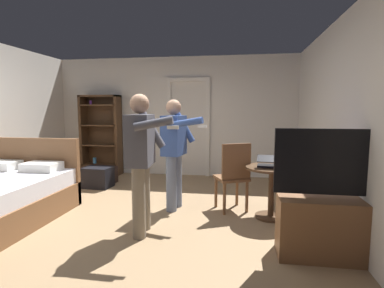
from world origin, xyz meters
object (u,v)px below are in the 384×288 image
object	(u,v)px
bookshelf	(101,132)
suitcase_dark	(98,177)
tv_flatscreen	(329,219)
person_striped_shirt	(175,147)
side_table	(272,183)
laptop	(270,163)
suitcase_small	(100,175)
person_blue_shirt	(141,154)
wooden_chair	(233,174)
bottle_on_table	(284,160)

from	to	relation	value
bookshelf	suitcase_dark	size ratio (longest dim) A/B	3.63
tv_flatscreen	person_striped_shirt	size ratio (longest dim) A/B	0.80
side_table	person_striped_shirt	bearing A→B (deg)	173.26
side_table	laptop	distance (m)	0.28
tv_flatscreen	suitcase_small	size ratio (longest dim) A/B	2.13
tv_flatscreen	side_table	bearing A→B (deg)	113.28
laptop	person_striped_shirt	bearing A→B (deg)	171.26
person_blue_shirt	suitcase_small	distance (m)	2.85
laptop	wooden_chair	xyz separation A→B (m)	(-0.48, 0.22, -0.21)
laptop	wooden_chair	bearing A→B (deg)	155.33
bookshelf	suitcase_dark	bearing A→B (deg)	-68.11
bottle_on_table	wooden_chair	distance (m)	0.75
person_blue_shirt	person_striped_shirt	xyz separation A→B (m)	(0.19, 0.93, -0.03)
bottle_on_table	person_blue_shirt	xyz separation A→B (m)	(-1.69, -0.69, 0.14)
bookshelf	person_striped_shirt	distance (m)	3.00
suitcase_dark	person_striped_shirt	bearing A→B (deg)	-26.56
wooden_chair	suitcase_small	xyz separation A→B (m)	(-2.66, 1.27, -0.38)
suitcase_small	bookshelf	bearing A→B (deg)	122.95
suitcase_dark	bookshelf	bearing A→B (deg)	114.87
bottle_on_table	suitcase_small	world-z (taller)	bottle_on_table
suitcase_small	laptop	bearing A→B (deg)	-14.30
bottle_on_table	tv_flatscreen	bearing A→B (deg)	-72.21
suitcase_dark	suitcase_small	distance (m)	0.35
laptop	side_table	bearing A→B (deg)	51.16
bookshelf	tv_flatscreen	bearing A→B (deg)	-39.93
person_striped_shirt	suitcase_small	size ratio (longest dim) A/B	2.67
bottle_on_table	suitcase_small	distance (m)	3.70
tv_flatscreen	side_table	size ratio (longest dim) A/B	1.83
bottle_on_table	suitcase_small	bearing A→B (deg)	155.33
bookshelf	side_table	xyz separation A→B (m)	(3.50, -2.26, -0.47)
tv_flatscreen	side_table	distance (m)	1.14
person_blue_shirt	suitcase_small	bearing A→B (deg)	126.38
person_blue_shirt	suitcase_dark	bearing A→B (deg)	128.49
bookshelf	person_blue_shirt	world-z (taller)	bookshelf
bookshelf	person_blue_shirt	distance (m)	3.60
bottle_on_table	suitcase_dark	size ratio (longest dim) A/B	0.51
person_striped_shirt	laptop	bearing A→B (deg)	-8.74
wooden_chair	suitcase_dark	xyz separation A→B (m)	(-2.53, 0.94, -0.35)
tv_flatscreen	bottle_on_table	size ratio (longest dim) A/B	5.16
side_table	suitcase_small	size ratio (longest dim) A/B	1.17
laptop	bottle_on_table	world-z (taller)	bottle_on_table
side_table	person_blue_shirt	xyz separation A→B (m)	(-1.55, -0.77, 0.47)
person_striped_shirt	suitcase_small	distance (m)	2.34
wooden_chair	suitcase_dark	bearing A→B (deg)	159.64
tv_flatscreen	suitcase_dark	world-z (taller)	tv_flatscreen
laptop	person_blue_shirt	xyz separation A→B (m)	(-1.51, -0.72, 0.20)
side_table	suitcase_dark	bearing A→B (deg)	159.87
person_striped_shirt	suitcase_dark	bearing A→B (deg)	150.46
side_table	person_blue_shirt	bearing A→B (deg)	-153.63
bookshelf	tv_flatscreen	xyz separation A→B (m)	(3.95, -3.31, -0.55)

